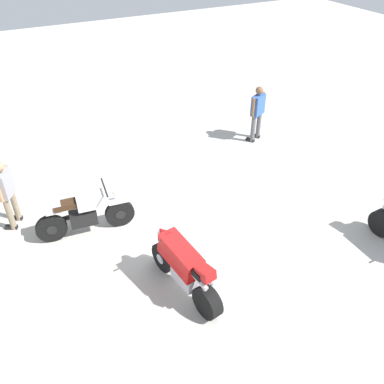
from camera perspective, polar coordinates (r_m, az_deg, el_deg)
ground_plane at (r=9.05m, az=2.78°, el=-5.09°), size 40.00×40.00×0.00m
motorcycle_silver_cruiser at (r=8.91m, az=-14.82°, el=-2.90°), size 2.09×0.71×1.09m
motorcycle_red_sportbike at (r=7.37m, az=-1.19°, el=-10.38°), size 0.71×1.95×1.14m
person_in_blue_shirt at (r=12.19m, az=9.14°, el=11.20°), size 0.62×0.46×1.66m
person_in_gray_shirt at (r=9.45m, az=-24.56°, el=0.16°), size 0.47×0.60×1.62m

